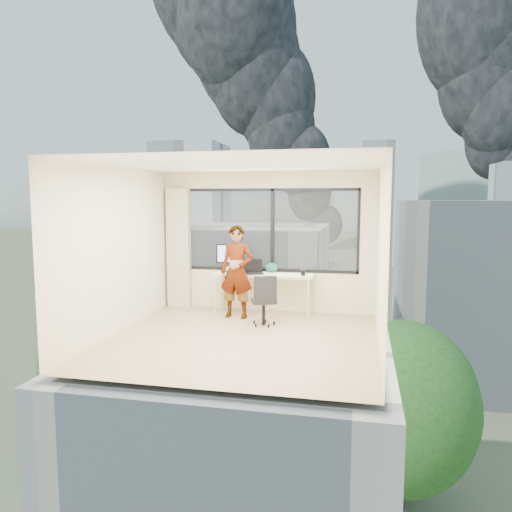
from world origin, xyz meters
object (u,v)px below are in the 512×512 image
(desk, at_px, (264,294))
(monitor, at_px, (231,258))
(chair, at_px, (264,299))
(game_console, at_px, (236,269))
(laptop, at_px, (253,267))
(handbag, at_px, (272,267))
(person, at_px, (237,272))

(desk, distance_m, monitor, 0.91)
(desk, height_order, chair, chair)
(desk, bearing_deg, game_console, 161.34)
(monitor, distance_m, laptop, 0.50)
(monitor, relative_size, handbag, 2.27)
(game_console, distance_m, laptop, 0.46)
(chair, bearing_deg, laptop, 95.04)
(handbag, bearing_deg, chair, -79.20)
(desk, bearing_deg, monitor, 173.55)
(person, distance_m, game_console, 0.57)
(monitor, xyz_separation_m, game_console, (0.07, 0.12, -0.23))
(chair, xyz_separation_m, laptop, (-0.34, 0.73, 0.43))
(handbag, bearing_deg, game_console, -171.24)
(chair, relative_size, laptop, 2.24)
(laptop, bearing_deg, monitor, 146.00)
(handbag, bearing_deg, monitor, -162.29)
(chair, xyz_separation_m, handbag, (-0.05, 0.98, 0.40))
(chair, bearing_deg, monitor, 113.08)
(desk, bearing_deg, person, -139.96)
(desk, bearing_deg, chair, -78.68)
(person, bearing_deg, desk, 44.57)
(chair, bearing_deg, person, 123.01)
(person, bearing_deg, chair, -32.35)
(game_console, bearing_deg, person, -68.62)
(person, height_order, laptop, person)
(desk, height_order, game_console, game_console)
(person, xyz_separation_m, laptop, (0.23, 0.30, 0.05))
(person, height_order, monitor, person)
(chair, height_order, handbag, handbag)
(game_console, bearing_deg, handbag, 6.21)
(person, xyz_separation_m, monitor, (-0.23, 0.42, 0.20))
(desk, height_order, monitor, monitor)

